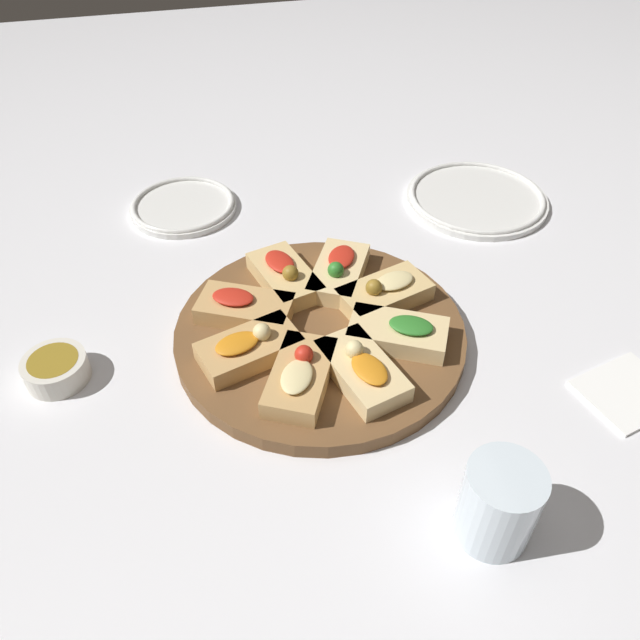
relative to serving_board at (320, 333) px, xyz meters
The scene contains 15 objects.
ground_plane 0.01m from the serving_board, ahead, with size 3.00×3.00×0.00m, color white.
serving_board is the anchor object (origin of this frame).
focaccia_slice_0 0.11m from the serving_board, 74.73° to the right, with size 0.10×0.14×0.04m.
focaccia_slice_1 0.11m from the serving_board, 28.08° to the right, with size 0.14×0.12×0.04m.
focaccia_slice_2 0.11m from the serving_board, 16.64° to the left, with size 0.14×0.10×0.04m.
focaccia_slice_3 0.11m from the serving_board, 60.99° to the left, with size 0.12×0.14×0.04m.
focaccia_slice_4 0.11m from the serving_board, 104.92° to the left, with size 0.10×0.14×0.04m.
focaccia_slice_5 0.11m from the serving_board, 153.19° to the left, with size 0.14×0.12×0.04m.
focaccia_slice_6 0.11m from the serving_board, 163.00° to the right, with size 0.14×0.10×0.04m.
focaccia_slice_7 0.11m from the serving_board, 117.25° to the right, with size 0.12×0.14×0.04m.
plate_left 0.40m from the serving_board, 112.37° to the left, with size 0.18×0.18×0.02m.
plate_right 0.44m from the serving_board, 37.43° to the left, with size 0.25×0.25×0.02m.
water_glass 0.33m from the serving_board, 72.05° to the right, with size 0.08×0.08×0.10m, color silver.
napkin_stack 0.40m from the serving_board, 28.32° to the right, with size 0.11×0.10×0.01m, color white.
dipping_bowl 0.34m from the serving_board, behind, with size 0.08×0.08×0.03m.
Camera 1 is at (-0.15, -0.59, 0.59)m, focal length 35.00 mm.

